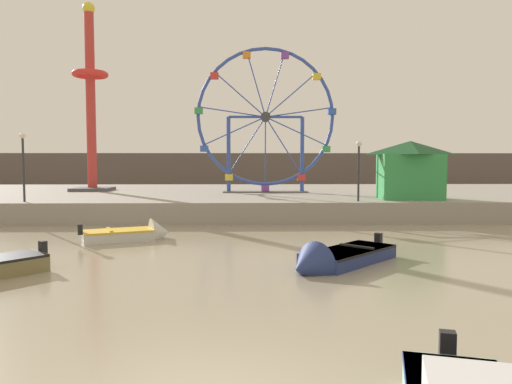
{
  "coord_description": "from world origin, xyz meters",
  "views": [
    {
      "loc": [
        0.65,
        -6.6,
        3.47
      ],
      "look_at": [
        1.07,
        12.56,
        2.22
      ],
      "focal_mm": 33.59,
      "sensor_mm": 36.0,
      "label": 1
    }
  ],
  "objects_px": {
    "ferris_wheel_blue_frame": "(265,120)",
    "promenade_lamp_far": "(359,161)",
    "motorboat_pale_grey": "(135,234)",
    "drop_tower_red_tower": "(91,103)",
    "promenade_lamp_near": "(23,157)",
    "motorboat_navy_blue": "(333,260)",
    "carnival_booth_green_kiosk": "(410,169)"
  },
  "relations": [
    {
      "from": "ferris_wheel_blue_frame",
      "to": "promenade_lamp_far",
      "type": "xyz_separation_m",
      "value": [
        4.91,
        -7.7,
        -2.93
      ]
    },
    {
      "from": "motorboat_pale_grey",
      "to": "drop_tower_red_tower",
      "type": "xyz_separation_m",
      "value": [
        -6.76,
        15.58,
        7.54
      ]
    },
    {
      "from": "ferris_wheel_blue_frame",
      "to": "promenade_lamp_near",
      "type": "distance_m",
      "value": 15.93
    },
    {
      "from": "ferris_wheel_blue_frame",
      "to": "drop_tower_red_tower",
      "type": "distance_m",
      "value": 13.35
    },
    {
      "from": "motorboat_navy_blue",
      "to": "promenade_lamp_far",
      "type": "relative_size",
      "value": 1.33
    },
    {
      "from": "carnival_booth_green_kiosk",
      "to": "motorboat_navy_blue",
      "type": "bearing_deg",
      "value": -113.62
    },
    {
      "from": "motorboat_pale_grey",
      "to": "ferris_wheel_blue_frame",
      "type": "xyz_separation_m",
      "value": [
        6.33,
        13.34,
        6.14
      ]
    },
    {
      "from": "ferris_wheel_blue_frame",
      "to": "promenade_lamp_near",
      "type": "bearing_deg",
      "value": -150.81
    },
    {
      "from": "motorboat_pale_grey",
      "to": "promenade_lamp_near",
      "type": "bearing_deg",
      "value": 119.57
    },
    {
      "from": "carnival_booth_green_kiosk",
      "to": "drop_tower_red_tower",
      "type": "bearing_deg",
      "value": 163.29
    },
    {
      "from": "drop_tower_red_tower",
      "to": "promenade_lamp_far",
      "type": "height_order",
      "value": "drop_tower_red_tower"
    },
    {
      "from": "ferris_wheel_blue_frame",
      "to": "promenade_lamp_far",
      "type": "bearing_deg",
      "value": -57.47
    },
    {
      "from": "promenade_lamp_near",
      "to": "promenade_lamp_far",
      "type": "height_order",
      "value": "promenade_lamp_near"
    },
    {
      "from": "motorboat_navy_blue",
      "to": "motorboat_pale_grey",
      "type": "height_order",
      "value": "motorboat_navy_blue"
    },
    {
      "from": "motorboat_navy_blue",
      "to": "promenade_lamp_near",
      "type": "bearing_deg",
      "value": -82.45
    },
    {
      "from": "promenade_lamp_near",
      "to": "promenade_lamp_far",
      "type": "xyz_separation_m",
      "value": [
        18.63,
        -0.04,
        -0.24
      ]
    },
    {
      "from": "carnival_booth_green_kiosk",
      "to": "ferris_wheel_blue_frame",
      "type": "bearing_deg",
      "value": 148.22
    },
    {
      "from": "promenade_lamp_near",
      "to": "drop_tower_red_tower",
      "type": "bearing_deg",
      "value": 86.4
    },
    {
      "from": "drop_tower_red_tower",
      "to": "promenade_lamp_far",
      "type": "bearing_deg",
      "value": -28.91
    },
    {
      "from": "carnival_booth_green_kiosk",
      "to": "promenade_lamp_far",
      "type": "distance_m",
      "value": 3.78
    },
    {
      "from": "motorboat_navy_blue",
      "to": "carnival_booth_green_kiosk",
      "type": "xyz_separation_m",
      "value": [
        6.92,
        12.83,
        2.74
      ]
    },
    {
      "from": "motorboat_navy_blue",
      "to": "ferris_wheel_blue_frame",
      "type": "relative_size",
      "value": 0.44
    },
    {
      "from": "motorboat_pale_grey",
      "to": "promenade_lamp_near",
      "type": "xyz_separation_m",
      "value": [
        -7.38,
        5.68,
        3.45
      ]
    },
    {
      "from": "motorboat_pale_grey",
      "to": "promenade_lamp_far",
      "type": "height_order",
      "value": "promenade_lamp_far"
    },
    {
      "from": "motorboat_navy_blue",
      "to": "drop_tower_red_tower",
      "type": "relative_size",
      "value": 0.32
    },
    {
      "from": "motorboat_navy_blue",
      "to": "ferris_wheel_blue_frame",
      "type": "bearing_deg",
      "value": -131.31
    },
    {
      "from": "drop_tower_red_tower",
      "to": "promenade_lamp_near",
      "type": "bearing_deg",
      "value": -93.6
    },
    {
      "from": "motorboat_pale_grey",
      "to": "carnival_booth_green_kiosk",
      "type": "relative_size",
      "value": 0.97
    },
    {
      "from": "drop_tower_red_tower",
      "to": "promenade_lamp_near",
      "type": "distance_m",
      "value": 10.73
    },
    {
      "from": "promenade_lamp_far",
      "to": "ferris_wheel_blue_frame",
      "type": "bearing_deg",
      "value": 122.53
    },
    {
      "from": "motorboat_pale_grey",
      "to": "promenade_lamp_far",
      "type": "relative_size",
      "value": 1.16
    },
    {
      "from": "promenade_lamp_near",
      "to": "promenade_lamp_far",
      "type": "distance_m",
      "value": 18.63
    }
  ]
}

